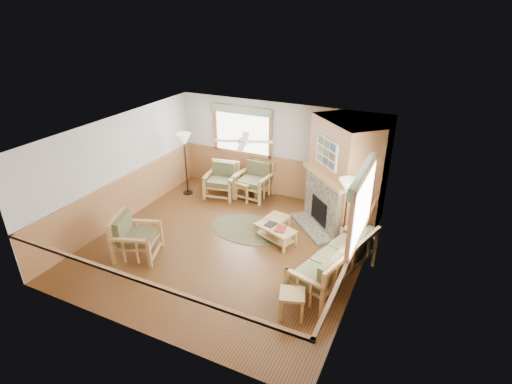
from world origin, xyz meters
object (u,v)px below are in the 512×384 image
at_px(armchair_left, 137,237).
at_px(end_table_sofa, 292,304).
at_px(armchair_back_left, 221,180).
at_px(footstool, 277,224).
at_px(floor_lamp_right, 345,217).
at_px(sofa, 334,261).
at_px(coffee_table, 275,234).
at_px(end_table_chairs, 246,190).
at_px(armchair_back_right, 254,181).
at_px(floor_lamp_left, 186,164).

bearing_deg(armchair_left, end_table_sofa, -114.52).
distance_m(armchair_back_left, footstool, 2.53).
distance_m(footstool, floor_lamp_right, 1.81).
height_order(sofa, coffee_table, sofa).
distance_m(armchair_back_left, end_table_chairs, 0.76).
xyz_separation_m(end_table_chairs, end_table_sofa, (2.85, -3.82, -0.02)).
relative_size(sofa, end_table_sofa, 4.25).
relative_size(armchair_back_left, footstool, 1.98).
height_order(armchair_back_right, floor_lamp_right, floor_lamp_right).
relative_size(armchair_back_right, end_table_sofa, 2.05).
bearing_deg(footstool, end_table_chairs, 139.79).
distance_m(sofa, coffee_table, 1.85).
bearing_deg(armchair_left, floor_lamp_right, -83.17).
bearing_deg(end_table_sofa, floor_lamp_left, 143.10).
relative_size(end_table_sofa, floor_lamp_left, 0.27).
relative_size(sofa, armchair_back_right, 2.08).
bearing_deg(armchair_back_left, coffee_table, -43.41).
distance_m(coffee_table, floor_lamp_right, 1.70).
distance_m(coffee_table, footstool, 0.46).
relative_size(armchair_left, floor_lamp_left, 0.53).
distance_m(armchair_back_left, floor_lamp_left, 1.11).
height_order(armchair_left, footstool, armchair_left).
xyz_separation_m(armchair_left, floor_lamp_right, (4.04, 2.05, 0.42)).
xyz_separation_m(armchair_back_left, footstool, (2.23, -1.17, -0.27)).
bearing_deg(armchair_left, floor_lamp_left, -5.29).
bearing_deg(armchair_back_right, sofa, -38.53).
bearing_deg(sofa, end_table_chairs, -112.49).
relative_size(coffee_table, end_table_sofa, 1.95).
height_order(end_table_chairs, end_table_sofa, end_table_chairs).
bearing_deg(end_table_sofa, floor_lamp_right, 82.45).
xyz_separation_m(end_table_sofa, floor_lamp_right, (0.31, 2.34, 0.66)).
distance_m(armchair_back_left, coffee_table, 2.87).
distance_m(sofa, armchair_back_left, 4.68).
height_order(sofa, end_table_sofa, sofa).
distance_m(end_table_chairs, end_table_sofa, 4.77).
height_order(end_table_chairs, floor_lamp_right, floor_lamp_right).
distance_m(coffee_table, floor_lamp_left, 3.66).
xyz_separation_m(armchair_back_left, armchair_back_right, (0.88, 0.32, 0.03)).
bearing_deg(floor_lamp_right, armchair_back_right, 150.44).
relative_size(armchair_back_right, coffee_table, 1.05).
bearing_deg(footstool, floor_lamp_left, 164.83).
bearing_deg(armchair_back_left, end_table_chairs, -1.86).
xyz_separation_m(end_table_chairs, footstool, (1.50, -1.27, -0.06)).
bearing_deg(footstool, floor_lamp_right, -7.32).
distance_m(sofa, armchair_back_right, 4.17).
relative_size(end_table_sofa, footstool, 1.03).
bearing_deg(armchair_back_left, end_table_sofa, -55.35).
bearing_deg(end_table_chairs, floor_lamp_left, -166.78).
height_order(armchair_back_left, end_table_sofa, armchair_back_left).
bearing_deg(floor_lamp_right, footstool, 172.68).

